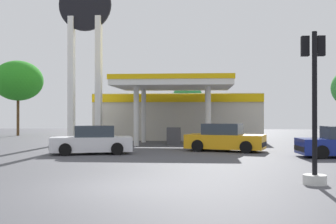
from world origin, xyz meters
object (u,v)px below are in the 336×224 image
(station_pole_sign, at_px, (85,29))
(tree_0, at_px, (18,81))
(car_1, at_px, (225,139))
(tree_1, at_px, (188,98))
(car_2, at_px, (92,141))
(traffic_signal_1, at_px, (314,122))

(station_pole_sign, relative_size, tree_0, 1.81)
(car_1, xyz_separation_m, tree_1, (-2.50, 16.06, 2.80))
(car_1, xyz_separation_m, car_2, (-6.69, -2.10, -0.03))
(car_1, bearing_deg, tree_0, 140.67)
(station_pole_sign, xyz_separation_m, tree_0, (-8.86, 9.00, -2.83))
(car_1, height_order, car_2, car_1)
(car_1, height_order, traffic_signal_1, traffic_signal_1)
(station_pole_sign, bearing_deg, tree_1, 56.27)
(tree_1, bearing_deg, tree_0, -175.68)
(station_pole_sign, xyz_separation_m, tree_1, (6.80, 10.18, -4.44))
(station_pole_sign, xyz_separation_m, car_1, (9.30, -5.87, -7.24))
(station_pole_sign, distance_m, tree_1, 13.02)
(car_2, xyz_separation_m, traffic_signal_1, (8.60, -8.38, 1.12))
(car_2, height_order, tree_1, tree_1)
(tree_0, bearing_deg, car_1, -39.33)
(car_2, relative_size, tree_0, 0.61)
(station_pole_sign, distance_m, car_1, 13.17)
(station_pole_sign, distance_m, tree_0, 12.94)
(car_2, distance_m, tree_1, 18.85)
(tree_0, bearing_deg, car_2, -55.97)
(traffic_signal_1, distance_m, tree_1, 26.96)
(traffic_signal_1, bearing_deg, tree_0, 128.35)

